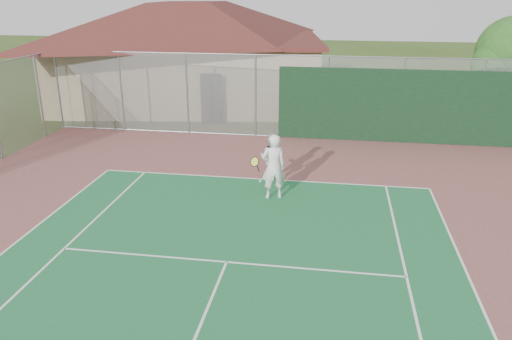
{
  "coord_description": "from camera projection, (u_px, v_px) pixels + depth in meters",
  "views": [
    {
      "loc": [
        2.3,
        -3.64,
        6.1
      ],
      "look_at": [
        0.28,
        9.03,
        1.39
      ],
      "focal_mm": 35.0,
      "sensor_mm": 36.0,
      "label": 1
    }
  ],
  "objects": [
    {
      "name": "clubhouse",
      "position": [
        190.0,
        43.0,
        27.19
      ],
      "size": [
        16.02,
        11.79,
        6.4
      ],
      "rotation": [
        0.0,
        0.0,
        0.14
      ],
      "color": "tan",
      "rests_on": "ground"
    },
    {
      "name": "player_white_front",
      "position": [
        273.0,
        167.0,
        15.02
      ],
      "size": [
        1.16,
        0.85,
        2.01
      ],
      "rotation": [
        0.0,
        0.0,
        3.47
      ],
      "color": "white",
      "rests_on": "ground"
    },
    {
      "name": "back_fence",
      "position": [
        329.0,
        101.0,
        20.67
      ],
      "size": [
        20.08,
        0.11,
        3.53
      ],
      "color": "gray",
      "rests_on": "ground"
    },
    {
      "name": "bleachers",
      "position": [
        130.0,
        100.0,
        25.97
      ],
      "size": [
        3.46,
        2.66,
        1.08
      ],
      "rotation": [
        0.0,
        0.0,
        -0.38
      ],
      "color": "#A03224",
      "rests_on": "ground"
    },
    {
      "name": "player_grey_back",
      "position": [
        271.0,
        158.0,
        16.42
      ],
      "size": [
        0.88,
        0.73,
        1.64
      ],
      "rotation": [
        0.0,
        0.0,
        3.0
      ],
      "color": "#A6A8AB",
      "rests_on": "ground"
    }
  ]
}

